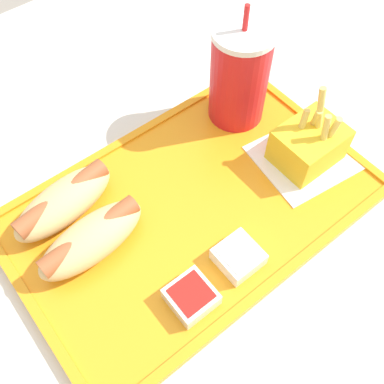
% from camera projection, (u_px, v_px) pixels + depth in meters
% --- Properties ---
extents(ground_plane, '(8.00, 8.00, 0.00)m').
position_uv_depth(ground_plane, '(207.00, 343.00, 1.26)').
color(ground_plane, gray).
extents(dining_table, '(1.43, 1.12, 0.77)m').
position_uv_depth(dining_table, '(213.00, 294.00, 0.94)').
color(dining_table, beige).
rests_on(dining_table, ground_plane).
extents(food_tray, '(0.47, 0.30, 0.01)m').
position_uv_depth(food_tray, '(192.00, 206.00, 0.60)').
color(food_tray, orange).
rests_on(food_tray, dining_table).
extents(paper_napkin, '(0.16, 0.14, 0.00)m').
position_uv_depth(paper_napkin, '(307.00, 156.00, 0.64)').
color(paper_napkin, white).
rests_on(paper_napkin, food_tray).
extents(soda_cup, '(0.09, 0.09, 0.18)m').
position_uv_depth(soda_cup, '(239.00, 75.00, 0.62)').
color(soda_cup, red).
rests_on(soda_cup, food_tray).
extents(hot_dog_far, '(0.15, 0.08, 0.05)m').
position_uv_depth(hot_dog_far, '(64.00, 202.00, 0.57)').
color(hot_dog_far, '#DBB270').
rests_on(hot_dog_far, food_tray).
extents(hot_dog_near, '(0.15, 0.07, 0.05)m').
position_uv_depth(hot_dog_near, '(91.00, 239.00, 0.54)').
color(hot_dog_near, '#DBB270').
rests_on(hot_dog_near, food_tray).
extents(fries_carton, '(0.09, 0.07, 0.12)m').
position_uv_depth(fries_carton, '(309.00, 144.00, 0.61)').
color(fries_carton, gold).
rests_on(fries_carton, food_tray).
extents(sauce_cup_mayo, '(0.05, 0.05, 0.02)m').
position_uv_depth(sauce_cup_mayo, '(238.00, 256.00, 0.54)').
color(sauce_cup_mayo, silver).
rests_on(sauce_cup_mayo, food_tray).
extents(sauce_cup_ketchup, '(0.05, 0.05, 0.02)m').
position_uv_depth(sauce_cup_ketchup, '(191.00, 296.00, 0.51)').
color(sauce_cup_ketchup, silver).
rests_on(sauce_cup_ketchup, food_tray).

